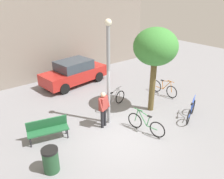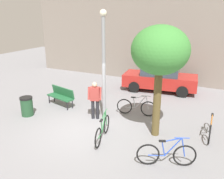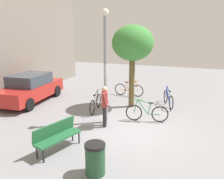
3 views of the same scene
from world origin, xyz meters
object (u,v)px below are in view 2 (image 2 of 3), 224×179
at_px(lamppost, 104,61).
at_px(bicycle_orange, 211,127).
at_px(person_by_lamppost, 95,98).
at_px(parked_car_red, 160,78).
at_px(bicycle_blue, 167,154).
at_px(park_bench, 61,95).
at_px(bicycle_silver, 137,107).
at_px(trash_bin, 27,106).
at_px(bicycle_green, 103,130).
at_px(plaza_tree, 160,52).

height_order(lamppost, bicycle_orange, lamppost).
height_order(person_by_lamppost, parked_car_red, person_by_lamppost).
distance_m(person_by_lamppost, bicycle_blue, 4.17).
relative_size(park_bench, bicycle_silver, 0.93).
relative_size(person_by_lamppost, bicycle_orange, 0.92).
xyz_separation_m(bicycle_orange, parked_car_red, (-3.21, 4.63, 0.39)).
distance_m(parked_car_red, trash_bin, 7.59).
height_order(park_bench, bicycle_orange, bicycle_orange).
xyz_separation_m(person_by_lamppost, bicycle_green, (1.14, -1.44, -0.58)).
xyz_separation_m(bicycle_green, bicycle_orange, (3.53, 1.94, 0.00)).
height_order(plaza_tree, trash_bin, plaza_tree).
relative_size(plaza_tree, bicycle_green, 2.30).
height_order(park_bench, bicycle_silver, bicycle_silver).
bearing_deg(plaza_tree, trash_bin, -172.08).
height_order(lamppost, bicycle_green, lamppost).
bearing_deg(park_bench, bicycle_orange, -1.14).
bearing_deg(person_by_lamppost, plaza_tree, -5.13).
relative_size(lamppost, bicycle_orange, 2.53).
height_order(plaza_tree, parked_car_red, plaza_tree).
relative_size(bicycle_orange, parked_car_red, 0.41).
relative_size(lamppost, bicycle_green, 2.57).
relative_size(plaza_tree, bicycle_orange, 2.26).
relative_size(plaza_tree, bicycle_silver, 2.29).
bearing_deg(park_bench, person_by_lamppost, -15.46).
bearing_deg(bicycle_green, park_bench, 148.81).
distance_m(bicycle_blue, bicycle_orange, 2.70).
height_order(bicycle_blue, trash_bin, bicycle_blue).
relative_size(bicycle_orange, trash_bin, 2.08).
bearing_deg(person_by_lamppost, trash_bin, -160.43).
bearing_deg(bicycle_silver, parked_car_red, 90.26).
height_order(plaza_tree, bicycle_orange, plaza_tree).
bearing_deg(person_by_lamppost, bicycle_silver, 38.03).
relative_size(park_bench, plaza_tree, 0.41).
bearing_deg(bicycle_blue, lamppost, 146.90).
height_order(lamppost, bicycle_silver, lamppost).
distance_m(bicycle_blue, parked_car_red, 7.44).
distance_m(person_by_lamppost, bicycle_green, 1.93).
xyz_separation_m(bicycle_green, trash_bin, (-4.08, 0.40, 0.06)).
relative_size(bicycle_green, bicycle_silver, 0.99).
height_order(person_by_lamppost, plaza_tree, plaza_tree).
height_order(bicycle_silver, bicycle_orange, same).
distance_m(bicycle_silver, bicycle_orange, 3.26).
relative_size(bicycle_green, trash_bin, 2.04).
distance_m(plaza_tree, trash_bin, 6.39).
distance_m(park_bench, plaza_tree, 5.78).
height_order(bicycle_green, parked_car_red, parked_car_red).
bearing_deg(bicycle_orange, bicycle_silver, 168.23).
distance_m(plaza_tree, bicycle_blue, 3.40).
bearing_deg(person_by_lamppost, lamppost, 17.86).
bearing_deg(bicycle_blue, park_bench, 156.08).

